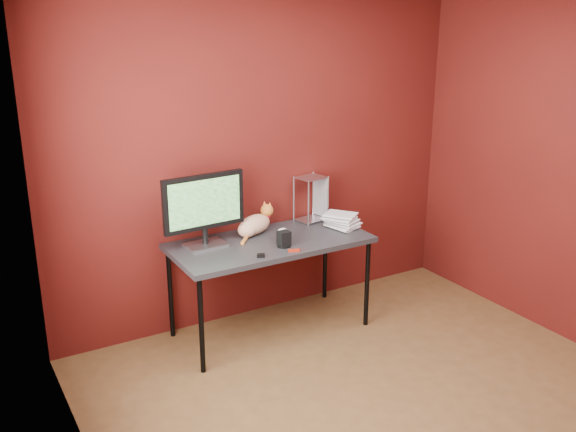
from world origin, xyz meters
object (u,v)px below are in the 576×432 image
desk (270,247)px  monitor (204,207)px  cat (255,224)px  book_stack (336,154)px  skull_mug (283,235)px  speaker (284,239)px

desk → monitor: size_ratio=2.39×
cat → book_stack: bearing=-46.2°
skull_mug → desk: bearing=166.8°
monitor → speaker: bearing=-33.5°
monitor → skull_mug: monitor is taller
book_stack → monitor: bearing=171.2°
skull_mug → book_stack: (0.48, 0.03, 0.56)m
desk → speaker: (0.03, -0.16, 0.11)m
monitor → cat: size_ratio=1.57×
cat → book_stack: (0.59, -0.23, 0.53)m
skull_mug → speaker: size_ratio=0.95×
speaker → monitor: bearing=146.9°
desk → monitor: bearing=165.3°
book_stack → skull_mug: bearing=-177.0°
monitor → cat: bearing=5.7°
monitor → desk: bearing=-18.2°
speaker → book_stack: book_stack is taller
monitor → speaker: 0.62m
cat → speaker: (0.05, -0.36, -0.02)m
cat → monitor: bearing=164.5°
cat → skull_mug: (0.10, -0.26, -0.02)m
skull_mug → monitor: bearing=-173.9°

